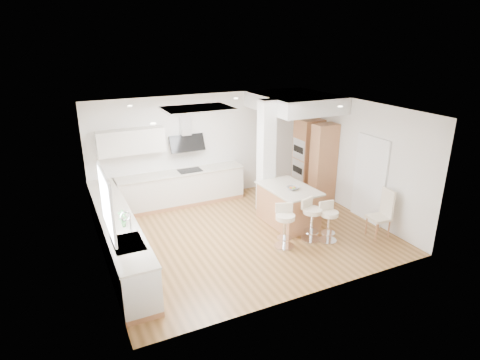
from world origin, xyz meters
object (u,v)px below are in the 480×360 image
bar_stool_a (285,224)px  dining_chair (383,211)px  peninsula (288,205)px  bar_stool_c (329,220)px  bar_stool_b (311,218)px

bar_stool_a → dining_chair: size_ratio=0.86×
peninsula → bar_stool_a: peninsula is taller
peninsula → bar_stool_c: 1.16m
peninsula → bar_stool_a: (-0.67, -0.94, 0.07)m
dining_chair → peninsula: bearing=141.6°
peninsula → bar_stool_a: size_ratio=1.63×
bar_stool_a → bar_stool_b: size_ratio=1.00×
bar_stool_a → bar_stool_b: (0.67, 0.01, 0.00)m
bar_stool_b → bar_stool_c: (0.31, -0.19, -0.03)m
peninsula → bar_stool_c: size_ratio=1.73×
bar_stool_b → bar_stool_c: bar_stool_b is taller
bar_stool_b → dining_chair: size_ratio=0.87×
dining_chair → bar_stool_a: bearing=172.0°
peninsula → bar_stool_a: 1.15m
peninsula → dining_chair: size_ratio=1.40×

